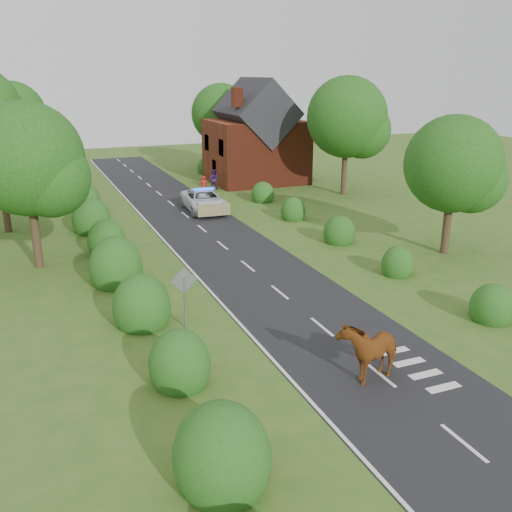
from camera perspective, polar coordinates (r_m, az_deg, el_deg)
name	(u,v)px	position (r m, az deg, el deg)	size (l,w,h in m)	color
ground	(322,327)	(22.87, 6.61, -7.09)	(120.00, 120.00, 0.00)	#32611F
road	(207,233)	(35.90, -4.95, 2.35)	(6.00, 70.00, 0.02)	black
road_markings	(191,244)	(33.55, -6.48, 1.20)	(4.96, 70.00, 0.01)	white
hedgerow_left	(108,247)	(31.25, -14.57, 0.85)	(2.75, 50.41, 3.00)	#194B17
hedgerow_right	(329,228)	(34.94, 7.32, 2.75)	(2.10, 45.78, 2.10)	#194B17
tree_left_a	(33,164)	(30.20, -21.45, 8.56)	(5.74, 5.60, 8.38)	#332316
tree_left_b	(2,151)	(38.18, -24.06, 9.53)	(5.74, 5.60, 8.07)	#332316
tree_left_d	(16,117)	(58.01, -22.89, 12.66)	(6.15, 6.00, 8.89)	#332316
tree_right_a	(458,168)	(32.50, 19.56, 8.29)	(5.33, 5.20, 7.56)	#332316
tree_right_b	(351,121)	(46.95, 9.46, 13.22)	(6.56, 6.40, 9.40)	#332316
tree_right_c	(224,116)	(59.34, -3.20, 13.80)	(6.15, 6.00, 8.58)	#332316
road_sign	(184,289)	(22.19, -7.19, -3.27)	(1.06, 0.08, 2.53)	gray
house	(256,140)	(52.25, -0.02, 11.54)	(8.00, 7.40, 9.17)	maroon
cow	(369,352)	(19.33, 11.20, -9.44)	(1.27, 2.40, 1.71)	brown
police_van	(204,201)	(41.47, -5.23, 5.55)	(2.81, 5.68, 1.68)	silver
pedestrian_red	(204,186)	(46.65, -5.27, 7.00)	(0.59, 0.39, 1.63)	red
pedestrian_purple	(213,179)	(49.27, -4.27, 7.66)	(0.84, 0.65, 1.72)	#321955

